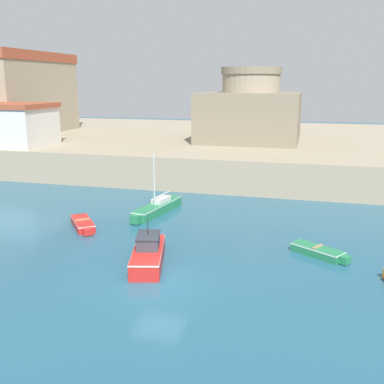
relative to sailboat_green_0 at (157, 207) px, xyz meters
name	(u,v)px	position (x,y,z in m)	size (l,w,h in m)	color
ground_plane	(158,282)	(4.13, -11.67, -0.45)	(200.00, 200.00, 0.00)	#235670
quay_seawall	(255,147)	(4.13, 26.82, 1.12)	(120.00, 40.00, 3.14)	gray
sailboat_green_0	(157,207)	(0.00, 0.00, 0.00)	(2.25, 6.47, 4.72)	#237A4C
dinghy_green_2	(319,251)	(11.97, -5.91, -0.17)	(3.39, 2.59, 0.58)	#237A4C
motorboat_red_4	(148,253)	(2.78, -9.42, 0.16)	(2.75, 5.61, 2.55)	red
dinghy_red_6	(83,224)	(-3.79, -4.71, -0.17)	(3.03, 3.49, 0.59)	red
church	(1,89)	(-28.96, 20.95, 8.52)	(15.74, 16.52, 17.38)	gray
fortress	(250,112)	(4.13, 21.19, 5.94)	(11.19, 11.19, 8.34)	gray
harbor_shed_near_wharf	(13,124)	(-19.87, 10.49, 4.96)	(7.87, 6.60, 4.51)	silver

